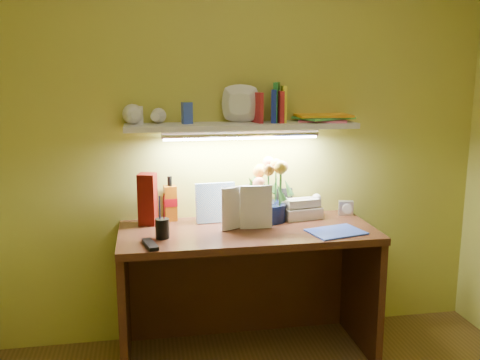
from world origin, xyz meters
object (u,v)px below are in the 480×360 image
object	(u,v)px
telephone	(300,206)
desk	(247,293)
desk_clock	(346,208)
flower_bouquet	(268,190)
whisky_bottle	(170,198)

from	to	relation	value
telephone	desk	bearing A→B (deg)	-162.08
desk	desk_clock	distance (m)	0.79
flower_bouquet	telephone	world-z (taller)	flower_bouquet
telephone	whisky_bottle	size ratio (longest dim) A/B	0.86
flower_bouquet	telephone	distance (m)	0.23
flower_bouquet	telephone	xyz separation A→B (m)	(0.20, 0.03, -0.11)
desk_clock	whisky_bottle	distance (m)	1.05
flower_bouquet	whisky_bottle	bearing A→B (deg)	169.12
desk	telephone	xyz separation A→B (m)	(0.35, 0.18, 0.44)
desk_clock	whisky_bottle	world-z (taller)	whisky_bottle
whisky_bottle	desk_clock	bearing A→B (deg)	-3.73
desk	telephone	bearing A→B (deg)	26.92
telephone	desk_clock	xyz separation A→B (m)	(0.29, 0.01, -0.02)
whisky_bottle	telephone	bearing A→B (deg)	-5.54
desk	telephone	size ratio (longest dim) A/B	6.26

